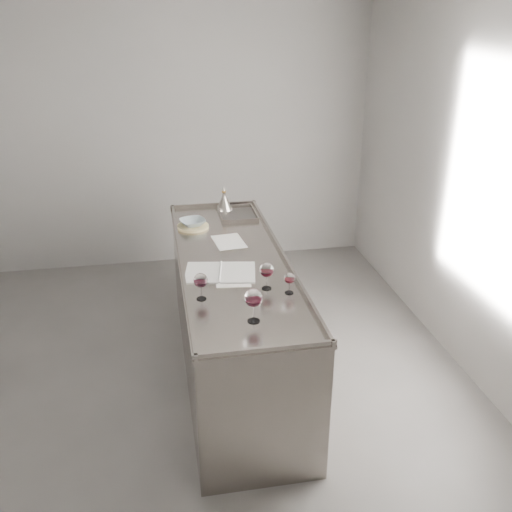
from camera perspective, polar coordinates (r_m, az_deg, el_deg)
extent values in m
cube|color=#565451|center=(4.25, -8.40, -14.32)|extent=(4.50, 5.00, 0.02)
cube|color=gray|center=(5.99, -10.39, 11.93)|extent=(4.50, 0.02, 2.80)
cube|color=gray|center=(4.22, 22.67, 5.48)|extent=(0.02, 5.00, 2.80)
cube|color=gray|center=(4.27, -2.22, -6.27)|extent=(0.75, 2.40, 0.92)
cube|color=gray|center=(4.05, -2.33, -0.51)|extent=(0.77, 2.42, 0.02)
cube|color=gray|center=(3.01, 0.99, -9.33)|extent=(0.77, 0.02, 0.03)
cube|color=gray|center=(5.14, -4.26, 5.14)|extent=(0.77, 0.02, 0.03)
cube|color=gray|center=(4.01, -7.50, -0.58)|extent=(0.02, 2.42, 0.03)
cube|color=gray|center=(4.10, 2.72, 0.19)|extent=(0.02, 2.42, 0.03)
cube|color=#595654|center=(4.92, -1.86, 4.06)|extent=(0.30, 0.38, 0.01)
cylinder|color=white|center=(3.53, -5.47, -4.27)|extent=(0.06, 0.06, 0.00)
cylinder|color=white|center=(3.51, -5.50, -3.64)|extent=(0.01, 0.01, 0.08)
ellipsoid|color=white|center=(3.48, -5.55, -2.45)|extent=(0.09, 0.09, 0.09)
cylinder|color=#340713|center=(3.49, -5.54, -2.74)|extent=(0.06, 0.06, 0.02)
cylinder|color=white|center=(3.28, -0.24, -6.50)|extent=(0.07, 0.07, 0.00)
cylinder|color=white|center=(3.26, -0.24, -5.71)|extent=(0.01, 0.01, 0.10)
ellipsoid|color=white|center=(3.21, -0.24, -4.22)|extent=(0.10, 0.10, 0.11)
cylinder|color=#380712|center=(3.22, -0.24, -4.59)|extent=(0.07, 0.07, 0.02)
cylinder|color=white|center=(3.64, 1.07, -3.24)|extent=(0.06, 0.06, 0.00)
cylinder|color=white|center=(3.62, 1.07, -2.61)|extent=(0.01, 0.01, 0.09)
ellipsoid|color=white|center=(3.59, 1.08, -1.41)|extent=(0.09, 0.09, 0.10)
cylinder|color=#33060E|center=(3.60, 1.08, -1.70)|extent=(0.07, 0.07, 0.02)
cylinder|color=white|center=(3.59, 3.33, -3.68)|extent=(0.06, 0.06, 0.00)
cylinder|color=white|center=(3.58, 3.35, -3.16)|extent=(0.01, 0.01, 0.07)
ellipsoid|color=white|center=(3.55, 3.37, -2.22)|extent=(0.07, 0.07, 0.07)
cylinder|color=#3C080F|center=(3.56, 3.36, -2.45)|extent=(0.05, 0.05, 0.02)
cube|color=silver|center=(3.85, -5.37, -1.67)|extent=(0.28, 0.36, 0.01)
cube|color=silver|center=(3.84, -1.80, -1.66)|extent=(0.28, 0.36, 0.01)
cylinder|color=white|center=(3.84, -3.59, -1.58)|extent=(0.07, 0.32, 0.01)
cube|color=white|center=(3.80, -2.29, -2.06)|extent=(0.26, 0.35, 0.00)
cube|color=white|center=(4.35, -2.73, 1.45)|extent=(0.25, 0.33, 0.00)
cylinder|color=#D1C287|center=(4.66, -6.33, 2.96)|extent=(0.31, 0.31, 0.02)
imported|color=#95A8AE|center=(4.65, -6.35, 3.36)|extent=(0.25, 0.25, 0.05)
cone|color=gray|center=(5.03, -3.20, 5.33)|extent=(0.15, 0.15, 0.13)
cylinder|color=gray|center=(5.01, -3.22, 6.19)|extent=(0.03, 0.03, 0.03)
cylinder|color=#A7702E|center=(5.00, -3.23, 6.45)|extent=(0.04, 0.04, 0.02)
cone|color=gray|center=(4.99, -3.23, 6.77)|extent=(0.03, 0.03, 0.04)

